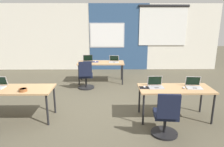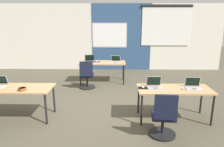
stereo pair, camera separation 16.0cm
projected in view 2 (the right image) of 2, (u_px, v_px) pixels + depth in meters
name	position (u px, v px, depth m)	size (l,w,h in m)	color
ground_plane	(97.00, 107.00, 5.37)	(24.00, 24.00, 0.00)	#4C4738
back_wall_assembly	(106.00, 37.00, 9.07)	(10.00, 0.27, 2.80)	silver
desk_near_left	(16.00, 90.00, 4.66)	(1.60, 0.70, 0.72)	tan
desk_near_right	(174.00, 91.00, 4.60)	(1.60, 0.70, 0.72)	tan
desk_far_center	(102.00, 64.00, 7.33)	(1.60, 0.70, 0.72)	tan
laptop_near_right_end	(193.00, 86.00, 4.59)	(0.36, 0.32, 0.23)	#B7B7BC
mouse_near_right_end	(183.00, 88.00, 4.54)	(0.08, 0.11, 0.03)	#B2B2B7
laptop_far_right	(115.00, 61.00, 7.30)	(0.36, 0.35, 0.22)	#B7B7BC
laptop_near_right_inner	(155.00, 85.00, 4.64)	(0.34, 0.29, 0.24)	#9E9EA3
mousepad_near_right_inner	(143.00, 88.00, 4.62)	(0.22, 0.19, 0.00)	black
mouse_near_right_inner	(143.00, 87.00, 4.61)	(0.07, 0.11, 0.03)	#B2B2B7
chair_near_right_inner	(163.00, 119.00, 3.94)	(0.52, 0.56, 0.92)	black
laptop_far_left	(90.00, 60.00, 7.38)	(0.37, 0.33, 0.23)	#333338
mousepad_far_left	(97.00, 62.00, 7.36)	(0.22, 0.19, 0.00)	navy
mouse_far_left	(97.00, 61.00, 7.36)	(0.09, 0.11, 0.03)	silver
chair_far_left	(87.00, 77.00, 6.72)	(0.52, 0.55, 0.92)	black
snack_bowl	(22.00, 89.00, 4.45)	(0.18, 0.18, 0.06)	brown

